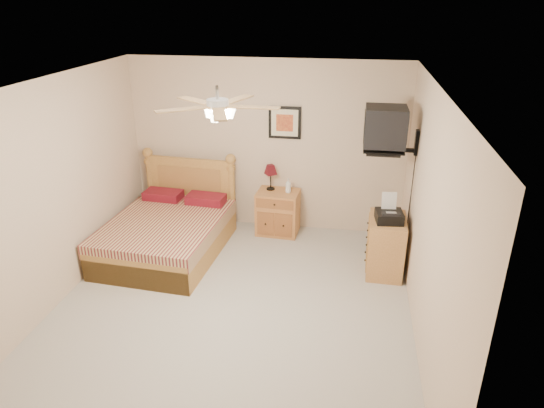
% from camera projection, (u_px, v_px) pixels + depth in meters
% --- Properties ---
extents(floor, '(4.50, 4.50, 0.00)m').
position_uv_depth(floor, '(232.00, 309.00, 5.51)').
color(floor, '#A59F95').
rests_on(floor, ground).
extents(ceiling, '(4.00, 4.50, 0.04)m').
position_uv_depth(ceiling, '(223.00, 86.00, 4.51)').
color(ceiling, white).
rests_on(ceiling, ground).
extents(wall_back, '(4.00, 0.04, 2.50)m').
position_uv_depth(wall_back, '(266.00, 147.00, 7.04)').
color(wall_back, beige).
rests_on(wall_back, ground).
extents(wall_front, '(4.00, 0.04, 2.50)m').
position_uv_depth(wall_front, '(136.00, 356.00, 2.97)').
color(wall_front, beige).
rests_on(wall_front, ground).
extents(wall_left, '(0.04, 4.50, 2.50)m').
position_uv_depth(wall_left, '(51.00, 196.00, 5.31)').
color(wall_left, beige).
rests_on(wall_left, ground).
extents(wall_right, '(0.04, 4.50, 2.50)m').
position_uv_depth(wall_right, '(428.00, 223.00, 4.70)').
color(wall_right, beige).
rests_on(wall_right, ground).
extents(bed, '(1.53, 1.93, 1.19)m').
position_uv_depth(bed, '(164.00, 214.00, 6.46)').
color(bed, '#A37232').
rests_on(bed, ground).
extents(nightstand, '(0.62, 0.48, 0.65)m').
position_uv_depth(nightstand, '(278.00, 212.00, 7.15)').
color(nightstand, '#AD6C35').
rests_on(nightstand, ground).
extents(table_lamp, '(0.23, 0.23, 0.38)m').
position_uv_depth(table_lamp, '(271.00, 177.00, 7.04)').
color(table_lamp, '#510E16').
rests_on(table_lamp, nightstand).
extents(lotion_bottle, '(0.10, 0.10, 0.21)m').
position_uv_depth(lotion_bottle, '(288.00, 186.00, 6.96)').
color(lotion_bottle, white).
rests_on(lotion_bottle, nightstand).
extents(framed_picture, '(0.46, 0.04, 0.46)m').
position_uv_depth(framed_picture, '(285.00, 123.00, 6.83)').
color(framed_picture, black).
rests_on(framed_picture, wall_back).
extents(dresser, '(0.46, 0.64, 0.75)m').
position_uv_depth(dresser, '(386.00, 245.00, 6.11)').
color(dresser, '#9F6B32').
rests_on(dresser, ground).
extents(fax_machine, '(0.35, 0.37, 0.34)m').
position_uv_depth(fax_machine, '(390.00, 209.00, 5.82)').
color(fax_machine, black).
rests_on(fax_machine, dresser).
extents(magazine_lower, '(0.20, 0.26, 0.02)m').
position_uv_depth(magazine_lower, '(383.00, 211.00, 6.15)').
color(magazine_lower, '#B4A993').
rests_on(magazine_lower, dresser).
extents(magazine_upper, '(0.26, 0.29, 0.02)m').
position_uv_depth(magazine_upper, '(385.00, 209.00, 6.15)').
color(magazine_upper, gray).
rests_on(magazine_upper, magazine_lower).
extents(wall_tv, '(0.56, 0.46, 0.58)m').
position_uv_depth(wall_tv, '(398.00, 130.00, 5.72)').
color(wall_tv, black).
rests_on(wall_tv, wall_right).
extents(ceiling_fan, '(1.14, 1.14, 0.28)m').
position_uv_depth(ceiling_fan, '(218.00, 106.00, 4.38)').
color(ceiling_fan, silver).
rests_on(ceiling_fan, ceiling).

